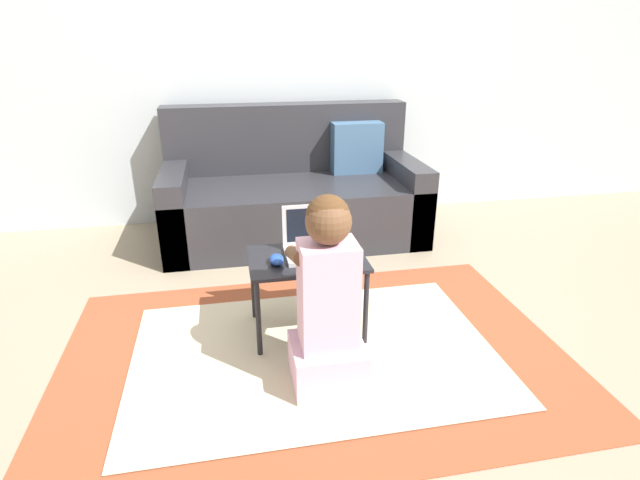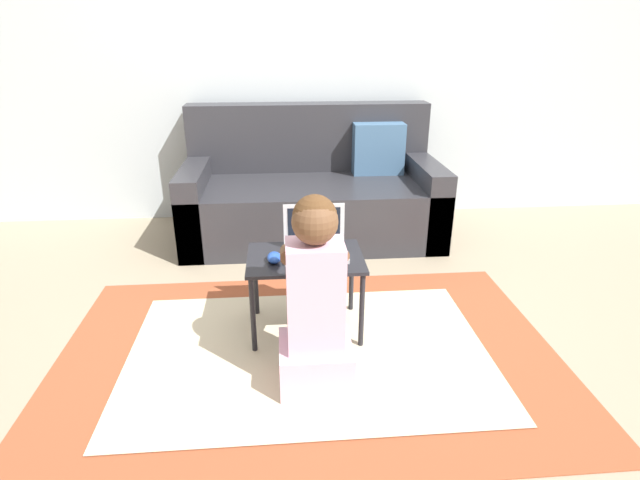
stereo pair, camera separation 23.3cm
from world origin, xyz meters
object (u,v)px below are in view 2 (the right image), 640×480
object	(u,v)px
laptop_desk	(305,266)
person_seated	(315,303)
laptop	(315,246)
couch	(313,194)
computer_mouse	(274,257)

from	to	relation	value
laptop_desk	person_seated	size ratio (longest dim) A/B	0.66
laptop	couch	bearing A→B (deg)	86.60
computer_mouse	person_seated	distance (m)	0.39
laptop_desk	person_seated	xyz separation A→B (m)	(0.02, -0.40, 0.03)
couch	computer_mouse	distance (m)	1.35
computer_mouse	couch	bearing A→B (deg)	78.62
couch	person_seated	xyz separation A→B (m)	(-0.11, -1.67, 0.08)
couch	laptop	size ratio (longest dim) A/B	6.01
laptop_desk	computer_mouse	size ratio (longest dim) A/B	5.21
couch	person_seated	world-z (taller)	couch
couch	person_seated	distance (m)	1.68
laptop	computer_mouse	bearing A→B (deg)	-159.26
computer_mouse	person_seated	size ratio (longest dim) A/B	0.13
couch	laptop_desk	size ratio (longest dim) A/B	3.24
couch	computer_mouse	bearing A→B (deg)	-101.38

